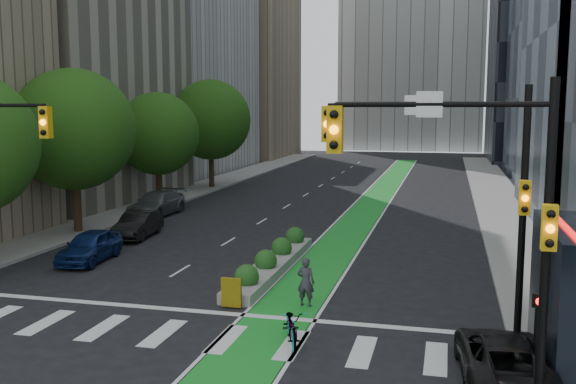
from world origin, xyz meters
The scene contains 20 objects.
ground centered at (0.00, 0.00, 0.00)m, with size 160.00×160.00×0.00m, color black.
sidewalk_left centered at (-11.80, 25.00, 0.07)m, with size 3.60×90.00×0.15m, color gray.
sidewalk_right centered at (11.80, 25.00, 0.07)m, with size 3.60×90.00×0.15m, color gray.
bike_lane_paint centered at (3.00, 30.00, 0.01)m, with size 2.20×70.00×0.01m, color #1B962A.
building_tan_far centered at (-20.00, 66.00, 13.00)m, with size 14.00×16.00×26.00m, color tan.
building_dark_end centered at (20.00, 68.00, 14.00)m, with size 14.00×18.00×28.00m, color black.
tree_mid centered at (-11.00, 12.00, 5.57)m, with size 6.40×6.40×8.78m.
tree_midfar centered at (-11.00, 22.00, 4.95)m, with size 5.60×5.60×7.76m.
tree_far centered at (-11.00, 32.00, 5.69)m, with size 6.60×6.60×9.00m.
signal_right centered at (8.67, 0.47, 4.80)m, with size 5.82×0.51×7.20m.
signal_far_right centered at (8.98, -4.03, 4.75)m, with size 4.82×0.51×7.20m.
median_planter centered at (1.20, 7.04, 0.37)m, with size 1.20×10.26×1.10m.
ped_signal_post centered at (10.30, -2.58, 1.58)m, with size 0.32×0.43×2.46m.
bicycle centered at (3.97, -0.92, 0.55)m, with size 0.73×2.10×1.10m, color gray.
cyclist centered at (3.58, 2.64, 0.85)m, with size 0.62×0.41×1.70m, color #38333E.
parked_car_left_near centered at (-7.00, 6.56, 0.69)m, with size 1.63×4.04×1.38m, color #0D1F52.
parked_car_left_mid centered at (-7.42, 11.87, 0.68)m, with size 1.43×4.11×1.35m, color black.
parked_car_left_far centered at (-9.50, 18.43, 0.75)m, with size 2.09×5.14×1.49m, color #4E5053.
parked_car_right centered at (9.60, -2.13, 0.63)m, with size 2.08×4.50×1.25m, color black.
pedestrian_near centered at (11.85, 4.25, 0.94)m, with size 0.77×0.60×1.58m, color gray.
Camera 1 is at (8.15, -18.04, 6.74)m, focal length 40.00 mm.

